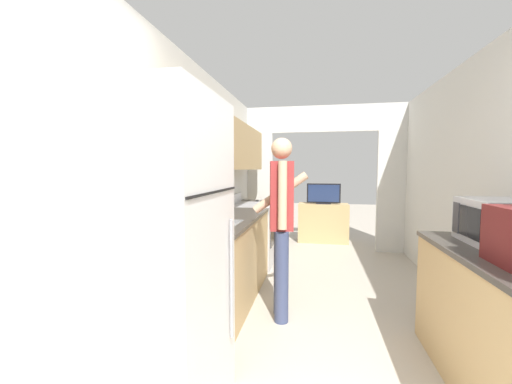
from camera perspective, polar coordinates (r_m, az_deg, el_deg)
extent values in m
cube|color=silver|center=(2.98, -14.21, 0.95)|extent=(0.06, 6.93, 2.50)
cube|color=tan|center=(3.75, -5.82, 8.67)|extent=(0.32, 3.29, 0.60)
cube|color=silver|center=(5.71, -0.26, 0.32)|extent=(0.65, 0.06, 2.05)
cube|color=silver|center=(5.75, 24.29, -0.03)|extent=(0.65, 0.06, 2.05)
cube|color=silver|center=(5.65, 12.27, 12.89)|extent=(3.09, 0.06, 0.45)
cube|color=tan|center=(3.31, -6.15, -13.14)|extent=(0.60, 2.17, 0.86)
cube|color=#3D3833|center=(3.20, -6.25, -5.52)|extent=(0.62, 2.18, 0.03)
cube|color=tan|center=(5.24, 0.50, -6.62)|extent=(0.60, 0.32, 0.86)
cube|color=#3D3833|center=(5.18, 0.52, -1.76)|extent=(0.62, 0.33, 0.03)
cube|color=#9EA3A8|center=(3.08, -6.92, -5.61)|extent=(0.42, 0.44, 0.00)
cube|color=tan|center=(2.57, 39.03, -19.32)|extent=(0.60, 1.51, 0.86)
cube|color=white|center=(1.83, -18.47, -12.25)|extent=(0.73, 0.76, 1.80)
cube|color=black|center=(1.61, -7.39, 0.03)|extent=(0.01, 0.73, 0.01)
cylinder|color=#99999E|center=(1.95, -4.48, -15.45)|extent=(0.02, 0.02, 0.72)
cube|color=#B7B7BC|center=(4.69, -0.64, -7.68)|extent=(0.62, 0.80, 0.89)
cube|color=black|center=(4.64, 3.20, -7.82)|extent=(0.01, 0.54, 0.27)
cylinder|color=#B7B7BC|center=(4.60, 3.46, -5.11)|extent=(0.02, 0.64, 0.02)
cube|color=#B7B7BC|center=(4.68, -4.12, -1.33)|extent=(0.04, 0.80, 0.14)
cylinder|color=#232328|center=(4.43, 0.47, -2.59)|extent=(0.16, 0.16, 0.01)
cylinder|color=#232328|center=(4.77, 1.24, -2.10)|extent=(0.16, 0.16, 0.01)
cylinder|color=#232328|center=(4.48, -2.65, -2.52)|extent=(0.16, 0.16, 0.01)
cylinder|color=#232328|center=(4.82, -1.67, -2.04)|extent=(0.16, 0.16, 0.01)
cylinder|color=#384266|center=(2.99, 4.66, -15.13)|extent=(0.15, 0.15, 0.85)
cylinder|color=#384266|center=(3.15, 4.46, -14.11)|extent=(0.15, 0.15, 0.85)
cube|color=maroon|center=(2.91, 4.64, -0.67)|extent=(0.24, 0.24, 0.64)
cylinder|color=#DBAD89|center=(2.77, 4.83, -0.59)|extent=(0.09, 0.09, 0.60)
cylinder|color=#DBAD89|center=(3.06, 4.47, -0.14)|extent=(0.55, 0.17, 0.41)
sphere|color=#DBAD89|center=(2.91, 4.69, 7.90)|extent=(0.19, 0.19, 0.19)
cube|color=#B7B7BC|center=(2.73, 37.81, -4.34)|extent=(0.39, 0.49, 0.31)
cube|color=black|center=(2.60, 34.33, -4.57)|extent=(0.01, 0.29, 0.21)
cube|color=#38383D|center=(2.80, 32.58, -3.93)|extent=(0.01, 0.10, 0.23)
cube|color=tan|center=(6.25, 12.09, -5.48)|extent=(0.95, 0.42, 0.74)
cube|color=black|center=(6.15, 12.16, -2.03)|extent=(0.28, 0.16, 0.02)
cube|color=black|center=(6.14, 12.18, -0.22)|extent=(0.63, 0.04, 0.37)
cube|color=navy|center=(6.11, 12.19, -0.23)|extent=(0.58, 0.01, 0.33)
cube|color=#B7B7BC|center=(5.23, 0.55, -1.49)|extent=(0.04, 0.22, 0.00)
cube|color=black|center=(5.07, 0.21, -1.58)|extent=(0.03, 0.11, 0.02)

